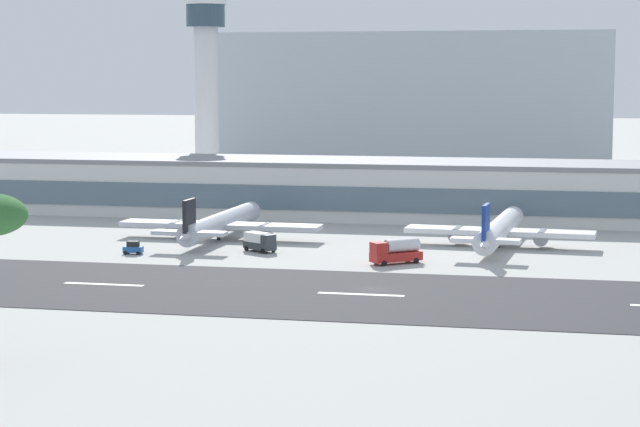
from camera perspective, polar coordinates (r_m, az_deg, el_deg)
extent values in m
plane|color=#A8A8A3|center=(165.59, 2.64, -3.71)|extent=(1400.00, 1400.00, 0.00)
cube|color=#2D2D30|center=(161.53, 2.40, -3.95)|extent=(800.00, 36.83, 0.08)
cube|color=white|center=(172.15, -10.40, -3.38)|extent=(12.00, 1.20, 0.01)
cube|color=white|center=(161.71, 2.00, -3.92)|extent=(12.00, 1.20, 0.01)
cube|color=silver|center=(249.16, 3.86, 1.07)|extent=(206.14, 24.30, 11.11)
cube|color=slate|center=(237.11, 3.43, 0.65)|extent=(199.96, 0.30, 5.00)
cube|color=gray|center=(248.65, 3.87, 2.46)|extent=(208.20, 24.54, 1.00)
cylinder|color=silver|center=(303.03, -5.50, 4.98)|extent=(6.11, 6.11, 42.09)
cylinder|color=#2D4251|center=(303.27, -5.55, 9.49)|extent=(9.84, 9.84, 5.60)
cylinder|color=silver|center=(303.46, -5.56, 10.13)|extent=(10.62, 10.62, 1.20)
cube|color=#A8B2BC|center=(373.42, 4.38, 5.39)|extent=(123.66, 27.96, 43.23)
cylinder|color=silver|center=(217.39, -4.78, -0.44)|extent=(4.60, 38.30, 3.82)
sphere|color=silver|center=(235.51, -3.34, 0.12)|extent=(3.63, 3.63, 3.63)
cone|color=silver|center=(199.46, -6.47, -1.11)|extent=(3.58, 6.95, 3.44)
cube|color=silver|center=(216.72, -4.84, -0.57)|extent=(37.66, 6.50, 0.84)
cylinder|color=gray|center=(214.35, -2.69, -0.81)|extent=(2.59, 5.40, 2.48)
cylinder|color=gray|center=(219.55, -6.93, -0.68)|extent=(2.59, 5.40, 2.48)
cube|color=silver|center=(200.83, -6.33, -0.94)|extent=(12.83, 3.41, 0.67)
cube|color=black|center=(200.50, -6.34, -0.18)|extent=(0.72, 5.17, 6.12)
cylinder|color=black|center=(215.90, -4.93, -1.15)|extent=(0.69, 0.69, 1.05)
cylinder|color=white|center=(209.67, 8.69, -0.74)|extent=(6.58, 39.20, 3.90)
sphere|color=white|center=(228.90, 9.32, -0.14)|extent=(3.71, 3.71, 3.71)
cone|color=white|center=(190.51, 7.94, -1.47)|extent=(3.99, 7.25, 3.51)
cube|color=white|center=(208.95, 8.66, -0.88)|extent=(33.32, 8.11, 0.86)
cylinder|color=gray|center=(208.24, 10.68, -1.13)|extent=(2.91, 5.63, 2.54)
cylinder|color=gray|center=(210.11, 6.65, -0.99)|extent=(2.91, 5.63, 2.54)
cube|color=white|center=(191.98, 8.00, -1.30)|extent=(11.42, 3.98, 0.69)
cube|color=navy|center=(191.63, 8.02, -0.49)|extent=(0.99, 5.30, 6.24)
cylinder|color=black|center=(208.09, 8.61, -1.49)|extent=(0.70, 0.70, 1.07)
cube|color=#B2231E|center=(188.39, 3.70, -2.09)|extent=(8.21, 7.42, 1.40)
cylinder|color=silver|center=(188.65, 3.97, -1.54)|extent=(5.79, 5.30, 2.10)
cube|color=#B2231E|center=(186.51, 2.86, -1.68)|extent=(3.10, 3.14, 1.80)
cylinder|color=black|center=(188.09, 2.72, -2.31)|extent=(0.87, 0.79, 0.90)
cylinder|color=black|center=(185.88, 3.12, -2.43)|extent=(0.87, 0.79, 0.90)
cylinder|color=black|center=(191.13, 4.26, -2.18)|extent=(0.87, 0.79, 0.90)
cylinder|color=black|center=(188.95, 4.68, -2.29)|extent=(0.87, 0.79, 0.90)
cube|color=#2D3338|center=(201.04, -2.93, -1.56)|extent=(6.32, 5.32, 1.20)
cube|color=silver|center=(201.38, -3.07, -1.15)|extent=(4.87, 4.31, 1.60)
cube|color=#2D3338|center=(199.24, -2.52, -1.24)|extent=(2.62, 2.77, 1.50)
cylinder|color=black|center=(198.78, -2.79, -1.83)|extent=(0.90, 0.73, 0.90)
cylinder|color=black|center=(200.36, -2.27, -1.76)|extent=(0.90, 0.73, 0.90)
cylinder|color=black|center=(201.91, -3.58, -1.70)|extent=(0.90, 0.73, 0.90)
cylinder|color=black|center=(203.47, -3.06, -1.63)|extent=(0.90, 0.73, 0.90)
cube|color=#23569E|center=(200.58, -9.02, -1.73)|extent=(3.28, 1.77, 1.00)
cube|color=black|center=(200.45, -9.03, -1.46)|extent=(1.99, 1.38, 0.90)
cylinder|color=black|center=(201.75, -9.25, -1.83)|extent=(0.61, 0.31, 0.60)
cylinder|color=black|center=(200.25, -9.39, -1.89)|extent=(0.61, 0.31, 0.60)
cylinder|color=black|center=(201.07, -8.64, -1.84)|extent=(0.61, 0.31, 0.60)
cylinder|color=black|center=(199.56, -8.78, -1.91)|extent=(0.61, 0.31, 0.60)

